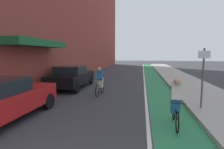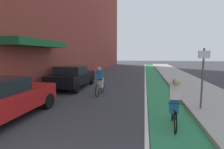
{
  "view_description": "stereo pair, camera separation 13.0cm",
  "coord_description": "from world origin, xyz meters",
  "px_view_note": "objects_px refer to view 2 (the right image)",
  "views": [
    {
      "loc": [
        1.93,
        -1.04,
        2.34
      ],
      "look_at": [
        0.33,
        8.14,
        1.22
      ],
      "focal_mm": 27.67,
      "sensor_mm": 36.0,
      "label": 1
    },
    {
      "loc": [
        2.06,
        -1.01,
        2.34
      ],
      "look_at": [
        0.33,
        8.14,
        1.22
      ],
      "focal_mm": 27.67,
      "sensor_mm": 36.0,
      "label": 2
    }
  ],
  "objects_px": {
    "parked_sedan_black": "(72,77)",
    "street_sign_post": "(203,73)",
    "cyclist_mid": "(100,80)",
    "cyclist_lead": "(175,101)"
  },
  "relations": [
    {
      "from": "parked_sedan_black",
      "to": "street_sign_post",
      "type": "distance_m",
      "value": 8.1
    },
    {
      "from": "parked_sedan_black",
      "to": "street_sign_post",
      "type": "relative_size",
      "value": 1.81
    },
    {
      "from": "cyclist_lead",
      "to": "street_sign_post",
      "type": "xyz_separation_m",
      "value": [
        1.31,
        1.67,
        0.75
      ]
    },
    {
      "from": "parked_sedan_black",
      "to": "cyclist_lead",
      "type": "xyz_separation_m",
      "value": [
        5.84,
        -5.38,
        0.06
      ]
    },
    {
      "from": "cyclist_mid",
      "to": "street_sign_post",
      "type": "relative_size",
      "value": 0.71
    },
    {
      "from": "cyclist_lead",
      "to": "cyclist_mid",
      "type": "distance_m",
      "value": 5.11
    },
    {
      "from": "parked_sedan_black",
      "to": "cyclist_mid",
      "type": "height_order",
      "value": "cyclist_mid"
    },
    {
      "from": "parked_sedan_black",
      "to": "cyclist_mid",
      "type": "distance_m",
      "value": 2.89
    },
    {
      "from": "parked_sedan_black",
      "to": "street_sign_post",
      "type": "bearing_deg",
      "value": -27.44
    },
    {
      "from": "parked_sedan_black",
      "to": "cyclist_mid",
      "type": "xyz_separation_m",
      "value": [
        2.4,
        -1.61,
        0.06
      ]
    }
  ]
}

